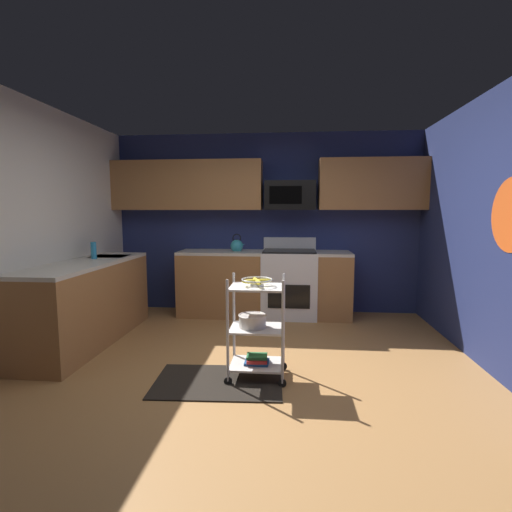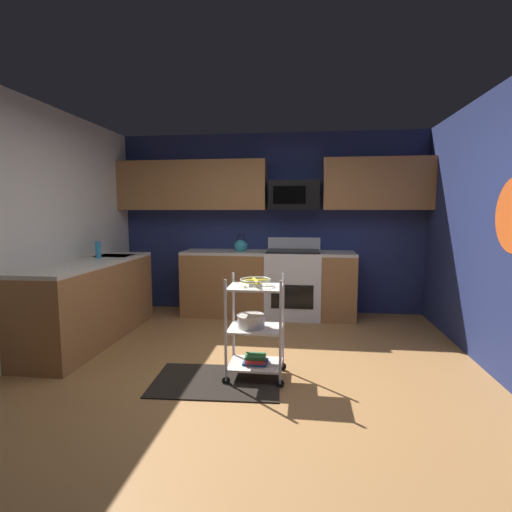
{
  "view_description": "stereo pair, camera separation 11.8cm",
  "coord_description": "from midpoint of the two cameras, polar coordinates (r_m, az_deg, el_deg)",
  "views": [
    {
      "loc": [
        0.39,
        -3.27,
        1.48
      ],
      "look_at": [
        0.04,
        0.41,
        1.05
      ],
      "focal_mm": 27.01,
      "sensor_mm": 36.0,
      "label": 1
    },
    {
      "loc": [
        0.51,
        -3.26,
        1.48
      ],
      "look_at": [
        0.04,
        0.41,
        1.05
      ],
      "focal_mm": 27.01,
      "sensor_mm": 36.0,
      "label": 2
    }
  ],
  "objects": [
    {
      "name": "floor",
      "position": [
        3.62,
        -0.6,
        -17.84
      ],
      "size": [
        4.4,
        4.8,
        0.04
      ],
      "primitive_type": "cube",
      "color": "#A87542",
      "rests_on": "ground"
    },
    {
      "name": "wall_back",
      "position": [
        5.71,
        2.72,
        4.82
      ],
      "size": [
        4.52,
        0.06,
        2.6
      ],
      "primitive_type": "cube",
      "color": "navy",
      "rests_on": "ground"
    },
    {
      "name": "wall_left",
      "position": [
        4.23,
        -32.19,
        3.18
      ],
      "size": [
        0.06,
        4.8,
        2.6
      ],
      "primitive_type": "cube",
      "color": "silver",
      "rests_on": "ground"
    },
    {
      "name": "counter_run",
      "position": [
        5.04,
        -8.26,
        -5.06
      ],
      "size": [
        3.4,
        2.64,
        0.92
      ],
      "color": "#9E6B3D",
      "rests_on": "ground"
    },
    {
      "name": "oven_range",
      "position": [
        5.46,
        6.12,
        -3.98
      ],
      "size": [
        0.76,
        0.65,
        1.1
      ],
      "color": "white",
      "rests_on": "ground"
    },
    {
      "name": "upper_cabinets",
      "position": [
        5.54,
        1.76,
        10.47
      ],
      "size": [
        4.4,
        0.33,
        0.7
      ],
      "color": "#9E6B3D"
    },
    {
      "name": "microwave",
      "position": [
        5.48,
        6.3,
        8.9
      ],
      "size": [
        0.7,
        0.39,
        0.4
      ],
      "color": "black"
    },
    {
      "name": "rolling_cart",
      "position": [
        3.46,
        0.93,
        -10.65
      ],
      "size": [
        0.53,
        0.38,
        0.91
      ],
      "color": "silver",
      "rests_on": "ground"
    },
    {
      "name": "fruit_bowl",
      "position": [
        3.36,
        0.94,
        -3.72
      ],
      "size": [
        0.27,
        0.27,
        0.07
      ],
      "color": "silver",
      "rests_on": "rolling_cart"
    },
    {
      "name": "mixing_bowl_large",
      "position": [
        3.45,
        0.27,
        -9.55
      ],
      "size": [
        0.25,
        0.25,
        0.11
      ],
      "color": "silver",
      "rests_on": "rolling_cart"
    },
    {
      "name": "book_stack",
      "position": [
        3.56,
        0.92,
        -15.06
      ],
      "size": [
        0.22,
        0.2,
        0.08
      ],
      "color": "#1E4C8C",
      "rests_on": "rolling_cart"
    },
    {
      "name": "kettle",
      "position": [
        5.45,
        -1.64,
        1.54
      ],
      "size": [
        0.21,
        0.18,
        0.26
      ],
      "color": "teal",
      "rests_on": "counter_run"
    },
    {
      "name": "dish_soap_bottle",
      "position": [
        4.96,
        -21.72,
        0.85
      ],
      "size": [
        0.06,
        0.06,
        0.2
      ],
      "primitive_type": "cylinder",
      "color": "#2D8CBF",
      "rests_on": "counter_run"
    },
    {
      "name": "floor_rug",
      "position": [
        3.54,
        -4.85,
        -17.99
      ],
      "size": [
        1.14,
        0.76,
        0.01
      ],
      "primitive_type": "cube",
      "rotation": [
        0.0,
        0.0,
        0.05
      ],
      "color": "black",
      "rests_on": "ground"
    }
  ]
}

